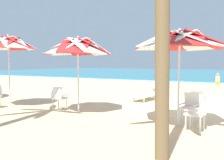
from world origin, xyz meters
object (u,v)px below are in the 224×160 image
plastic_chair_1 (198,112)px  plastic_chair_2 (59,97)px  beach_umbrella_1 (78,47)px  beach_umbrella_0 (179,41)px  beach_umbrella_2 (8,44)px  sun_lounger_2 (149,94)px  sun_lounger_1 (195,96)px  plastic_chair_0 (190,106)px  beachgoer_seated (218,81)px

plastic_chair_1 → plastic_chair_2: bearing=173.8°
beach_umbrella_1 → plastic_chair_2: beach_umbrella_1 is taller
beach_umbrella_0 → beach_umbrella_2: bearing=-179.8°
beach_umbrella_1 → beach_umbrella_2: size_ratio=0.93×
sun_lounger_2 → beach_umbrella_1: bearing=-107.1°
sun_lounger_1 → sun_lounger_2: 2.02m
plastic_chair_0 → beach_umbrella_1: (-3.63, -0.25, 1.73)m
plastic_chair_2 → beach_umbrella_2: (-2.16, -0.29, 1.93)m
beachgoer_seated → plastic_chair_0: bearing=-89.6°
plastic_chair_1 → beach_umbrella_1: size_ratio=0.33×
beach_umbrella_2 → plastic_chair_2: bearing=7.6°
sun_lounger_2 → beach_umbrella_2: bearing=-135.4°
sun_lounger_1 → plastic_chair_2: bearing=-135.0°
beach_umbrella_1 → plastic_chair_1: bearing=-7.4°
plastic_chair_2 → sun_lounger_2: bearing=62.0°
beach_umbrella_1 → sun_lounger_1: beach_umbrella_1 is taller
plastic_chair_0 → sun_lounger_2: 4.37m
plastic_chair_2 → beachgoer_seated: size_ratio=0.94×
plastic_chair_1 → plastic_chair_2: (-4.81, 0.52, 0.00)m
sun_lounger_1 → beachgoer_seated: beachgoer_seated is taller
plastic_chair_0 → beach_umbrella_2: bearing=-175.4°
beach_umbrella_2 → beachgoer_seated: beach_umbrella_2 is taller
plastic_chair_2 → sun_lounger_1: bearing=45.0°
plastic_chair_2 → sun_lounger_2: 4.39m
plastic_chair_0 → beach_umbrella_0: bearing=-113.2°
plastic_chair_1 → sun_lounger_1: 4.65m
plastic_chair_0 → beachgoer_seated: bearing=90.4°
beach_umbrella_0 → plastic_chair_0: bearing=66.8°
plastic_chair_0 → sun_lounger_2: bearing=123.8°
beach_umbrella_0 → sun_lounger_1: bearing=92.7°
plastic_chair_2 → beachgoer_seated: 13.94m
plastic_chair_1 → beach_umbrella_2: (-6.97, 0.23, 1.93)m
plastic_chair_2 → beachgoer_seated: (4.39, 13.23, -0.20)m
beach_umbrella_0 → plastic_chair_1: 1.89m
beach_umbrella_1 → beachgoer_seated: (3.53, 13.24, -1.93)m
plastic_chair_1 → plastic_chair_0: bearing=112.9°
beach_umbrella_0 → plastic_chair_1: bearing=-25.4°
sun_lounger_2 → plastic_chair_0: bearing=-56.2°
beachgoer_seated → beach_umbrella_0: bearing=-90.5°
plastic_chair_1 → sun_lounger_1: plastic_chair_1 is taller
plastic_chair_0 → beach_umbrella_2: 6.94m
plastic_chair_0 → sun_lounger_1: 3.85m
sun_lounger_1 → beachgoer_seated: 9.17m
sun_lounger_2 → beachgoer_seated: bearing=76.0°
beachgoer_seated → sun_lounger_2: bearing=-104.0°
plastic_chair_1 → beachgoer_seated: 13.76m
plastic_chair_1 → beach_umbrella_2: bearing=178.1°
beach_umbrella_0 → beach_umbrella_1: (-3.41, 0.26, -0.06)m
plastic_chair_1 → beachgoer_seated: (-0.42, 13.75, -0.20)m
plastic_chair_1 → beach_umbrella_1: 4.34m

